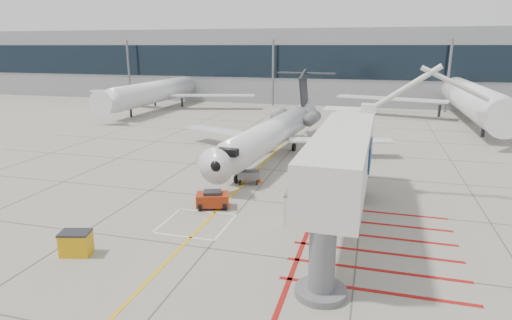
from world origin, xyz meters
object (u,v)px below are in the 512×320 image
(regional_jet, at_px, (265,122))
(jet_bridge, at_px, (341,167))
(pushback_tug, at_px, (213,199))
(spill_bin, at_px, (76,243))

(regional_jet, relative_size, jet_bridge, 1.47)
(pushback_tug, bearing_deg, jet_bridge, -30.80)
(pushback_tug, relative_size, spill_bin, 1.45)
(regional_jet, bearing_deg, jet_bridge, -55.21)
(regional_jet, distance_m, spill_bin, 22.03)
(jet_bridge, relative_size, spill_bin, 13.37)
(pushback_tug, xyz_separation_m, spill_bin, (-4.57, -8.41, 0.02))
(regional_jet, height_order, jet_bridge, jet_bridge)
(jet_bridge, distance_m, spill_bin, 15.24)
(regional_jet, relative_size, spill_bin, 19.67)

